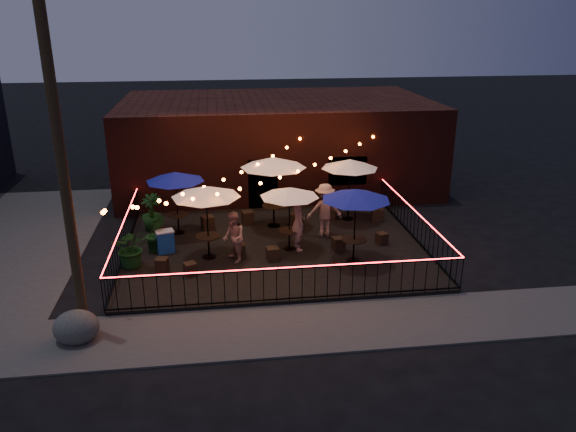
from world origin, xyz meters
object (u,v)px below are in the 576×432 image
Objects in this scene: cafe_table_4 at (356,196)px; cafe_table_3 at (273,163)px; boulder at (76,327)px; cafe_table_1 at (175,177)px; utility_pole at (64,182)px; cafe_table_0 at (206,193)px; cooler at (165,241)px; cafe_table_5 at (350,165)px; cafe_table_2 at (289,193)px.

cafe_table_3 is at bearing 122.45° from cafe_table_4.
cafe_table_1 is at bearing 72.23° from boulder.
utility_pole is 7.97× the size of boulder.
cafe_table_3 is 4.13m from cafe_table_4.
cafe_table_4 is (5.73, -3.24, 0.12)m from cafe_table_1.
cafe_table_3 is (2.42, 2.59, 0.20)m from cafe_table_0.
cafe_table_0 reaches higher than boulder.
utility_pole is 3.23× the size of cafe_table_0.
boulder is at bearing -126.57° from cafe_table_0.
cafe_table_0 is 3.55m from cafe_table_3.
cafe_table_0 reaches higher than cafe_table_1.
cooler is 5.32m from boulder.
utility_pole is at bearing -126.76° from cooler.
cafe_table_3 is 2.97m from cafe_table_5.
cooler is at bearing 70.01° from boulder.
cafe_table_4 is 1.09× the size of cafe_table_5.
utility_pole is at bearing 81.21° from boulder.
cafe_table_0 is 0.95× the size of cafe_table_4.
cafe_table_5 reaches higher than boulder.
cafe_table_5 reaches higher than cooler.
cafe_table_5 is (6.45, 0.61, 0.08)m from cafe_table_1.
cooler is (-0.34, -1.74, -1.71)m from cafe_table_1.
cafe_table_0 is 1.00× the size of cafe_table_2.
cafe_table_3 reaches higher than cooler.
cafe_table_5 is (2.94, 0.36, -0.24)m from cafe_table_3.
cafe_table_1 is at bearing 115.07° from cafe_table_0.
cafe_table_2 is 4.45m from cooler.
cafe_table_0 is 1.03× the size of cafe_table_1.
cafe_table_4 is 3.91m from cafe_table_5.
cafe_table_2 is 2.31m from cafe_table_3.
cafe_table_1 is at bearing 63.22° from cooler.
utility_pole is at bearing -158.90° from cafe_table_4.
cooler is at bearing -152.79° from cafe_table_3.
cafe_table_0 reaches higher than cooler.
cooler is (-1.44, 0.60, -1.84)m from cafe_table_0.
cafe_table_4 reaches higher than cooler.
utility_pole is 3.06× the size of cafe_table_4.
cooler is 0.77× the size of boulder.
utility_pole is at bearing -141.23° from cafe_table_5.
cooler is (-4.15, 0.26, -1.60)m from cafe_table_2.
boulder is (-5.68, -6.98, -2.19)m from cafe_table_3.
boulder is at bearing -141.56° from cafe_table_2.
cafe_table_4 is at bearing -29.45° from cooler.
cafe_table_2 is 0.90× the size of cafe_table_3.
cafe_table_1 is (2.08, 6.25, -1.75)m from utility_pole.
cafe_table_3 is at bearing 49.22° from utility_pole.
utility_pole is at bearing -129.18° from cafe_table_0.
cafe_table_0 is at bearing -133.07° from cafe_table_3.
cafe_table_3 reaches higher than cafe_table_0.
cafe_table_0 is at bearing -64.93° from cafe_table_1.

